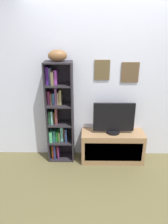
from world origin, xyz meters
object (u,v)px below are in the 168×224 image
football (58,56)px  bookshelf (58,115)px  television (114,119)px  tv_stand (112,146)px

football → bookshelf: bearing=141.2°
bookshelf → television: size_ratio=2.52×
television → bookshelf: bearing=175.2°
tv_stand → television: bearing=90.0°
television → football: bearing=177.1°
bookshelf → football: football is taller
bookshelf → football: (0.04, -0.03, 0.93)m
bookshelf → tv_stand: 1.04m
football → television: football is taller
football → tv_stand: bearing=-3.0°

